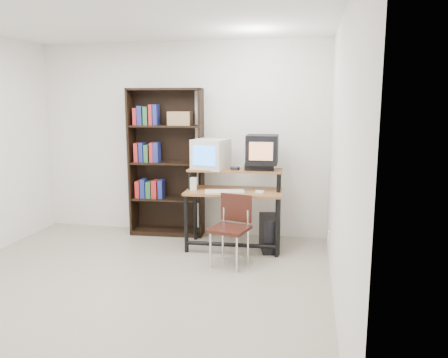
% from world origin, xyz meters
% --- Properties ---
extents(floor, '(4.00, 4.00, 0.01)m').
position_xyz_m(floor, '(0.00, 0.00, -0.01)').
color(floor, '#A59C88').
rests_on(floor, ground).
extents(ceiling, '(4.00, 4.00, 0.01)m').
position_xyz_m(ceiling, '(0.00, 0.00, 2.60)').
color(ceiling, white).
rests_on(ceiling, back_wall).
extents(back_wall, '(4.00, 0.01, 2.60)m').
position_xyz_m(back_wall, '(0.00, 2.00, 1.30)').
color(back_wall, white).
rests_on(back_wall, floor).
extents(right_wall, '(0.01, 4.00, 2.60)m').
position_xyz_m(right_wall, '(2.00, 0.00, 1.30)').
color(right_wall, white).
rests_on(right_wall, floor).
extents(computer_desk, '(1.19, 0.63, 0.98)m').
position_xyz_m(computer_desk, '(0.84, 1.43, 0.68)').
color(computer_desk, brown).
rests_on(computer_desk, floor).
extents(crt_monitor, '(0.47, 0.47, 0.38)m').
position_xyz_m(crt_monitor, '(0.52, 1.55, 1.16)').
color(crt_monitor, beige).
rests_on(crt_monitor, computer_desk).
extents(vcr, '(0.39, 0.30, 0.08)m').
position_xyz_m(vcr, '(1.13, 1.57, 1.01)').
color(vcr, black).
rests_on(vcr, computer_desk).
extents(crt_tv, '(0.39, 0.39, 0.36)m').
position_xyz_m(crt_tv, '(1.17, 1.56, 1.23)').
color(crt_tv, black).
rests_on(crt_tv, vcr).
extents(cd_spindle, '(0.13, 0.13, 0.05)m').
position_xyz_m(cd_spindle, '(0.85, 1.47, 0.99)').
color(cd_spindle, '#26262B').
rests_on(cd_spindle, computer_desk).
extents(keyboard, '(0.51, 0.31, 0.03)m').
position_xyz_m(keyboard, '(0.75, 1.27, 0.74)').
color(keyboard, beige).
rests_on(keyboard, computer_desk).
extents(mousepad, '(0.24, 0.20, 0.01)m').
position_xyz_m(mousepad, '(1.15, 1.34, 0.72)').
color(mousepad, black).
rests_on(mousepad, computer_desk).
extents(mouse, '(0.11, 0.07, 0.03)m').
position_xyz_m(mouse, '(1.17, 1.34, 0.74)').
color(mouse, white).
rests_on(mouse, mousepad).
extents(desk_speaker, '(0.09, 0.09, 0.17)m').
position_xyz_m(desk_speaker, '(0.35, 1.35, 0.80)').
color(desk_speaker, beige).
rests_on(desk_speaker, computer_desk).
extents(pc_tower, '(0.30, 0.48, 0.42)m').
position_xyz_m(pc_tower, '(1.28, 1.44, 0.21)').
color(pc_tower, black).
rests_on(pc_tower, floor).
extents(school_chair, '(0.47, 0.47, 0.78)m').
position_xyz_m(school_chair, '(0.91, 0.88, 0.48)').
color(school_chair, black).
rests_on(school_chair, floor).
extents(bookshelf, '(1.01, 0.40, 1.99)m').
position_xyz_m(bookshelf, '(-0.17, 1.86, 1.01)').
color(bookshelf, black).
rests_on(bookshelf, floor).
extents(wall_outlet, '(0.02, 0.08, 0.12)m').
position_xyz_m(wall_outlet, '(1.99, 1.15, 0.30)').
color(wall_outlet, beige).
rests_on(wall_outlet, right_wall).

